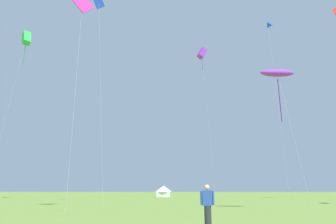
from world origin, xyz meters
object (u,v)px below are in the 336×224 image
kite_blue_delta (269,26)px  kite_green_box (26,38)px  kite_purple_box (202,53)px  person_spectator (208,207)px  kite_magenta_diamond (82,4)px  festival_tent_right (164,191)px  kite_blue_diamond (99,7)px  kite_purple_parafoil (277,73)px

kite_blue_delta → kite_green_box: bearing=-164.6°
kite_purple_box → person_spectator: kite_purple_box is taller
person_spectator → kite_blue_delta: bearing=69.4°
kite_magenta_diamond → kite_blue_delta: (26.95, 34.93, 17.76)m
kite_blue_delta → festival_tent_right: 42.18m
kite_blue_diamond → festival_tent_right: size_ratio=7.30×
kite_magenta_diamond → person_spectator: (10.04, -9.99, -16.83)m
kite_purple_parafoil → festival_tent_right: bearing=107.2°
kite_magenta_diamond → kite_purple_box: (12.82, 39.23, 13.93)m
kite_purple_parafoil → kite_magenta_diamond: bearing=-176.0°
kite_blue_diamond → festival_tent_right: (5.86, 33.10, -23.48)m
person_spectator → festival_tent_right: size_ratio=0.48×
kite_purple_parafoil → kite_green_box: size_ratio=0.40×
kite_purple_parafoil → kite_blue_diamond: kite_blue_diamond is taller
kite_blue_delta → kite_purple_parafoil: bearing=-106.6°
kite_purple_parafoil → kite_purple_box: size_ratio=0.35×
kite_blue_diamond → kite_purple_box: size_ratio=0.80×
kite_magenta_diamond → kite_blue_diamond: kite_blue_diamond is taller
kite_blue_diamond → kite_purple_box: 33.00m
kite_magenta_diamond → kite_blue_diamond: bearing=101.1°
kite_blue_diamond → person_spectator: (12.13, -20.58, -23.94)m
kite_blue_diamond → festival_tent_right: bearing=80.0°
kite_purple_parafoil → kite_blue_diamond: bearing=153.6°
kite_purple_parafoil → festival_tent_right: kite_purple_parafoil is taller
kite_blue_delta → person_spectator: bearing=-110.6°
kite_purple_parafoil → person_spectator: bearing=-121.6°
kite_purple_box → festival_tent_right: 31.93m
kite_purple_parafoil → kite_blue_delta: (10.06, 33.75, 24.40)m
kite_purple_parafoil → kite_blue_delta: 42.85m
kite_purple_parafoil → kite_blue_diamond: (-18.98, 9.42, 13.75)m
kite_purple_box → kite_blue_delta: (14.13, -4.30, 3.84)m
kite_purple_parafoil → festival_tent_right: size_ratio=3.20×
kite_magenta_diamond → kite_purple_parafoil: size_ratio=1.65×
kite_purple_parafoil → kite_green_box: (-35.71, 21.18, 16.25)m
kite_purple_parafoil → kite_purple_box: (-4.07, 38.06, 20.57)m
kite_magenta_diamond → kite_blue_diamond: size_ratio=0.72×
kite_purple_box → kite_blue_delta: 15.26m
kite_blue_diamond → kite_blue_delta: (29.04, 24.33, 10.65)m
kite_blue_diamond → kite_green_box: (-16.73, 11.76, 2.50)m
kite_magenta_diamond → kite_blue_diamond: 12.93m
kite_purple_box → kite_green_box: size_ratio=1.15×
kite_purple_parafoil → person_spectator: size_ratio=6.69×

